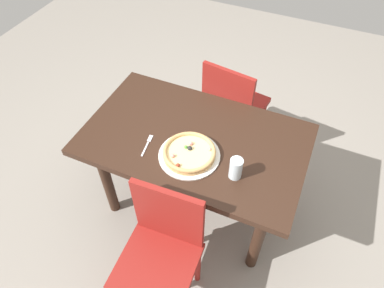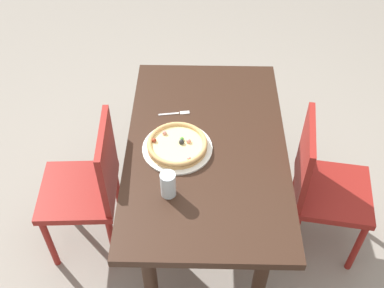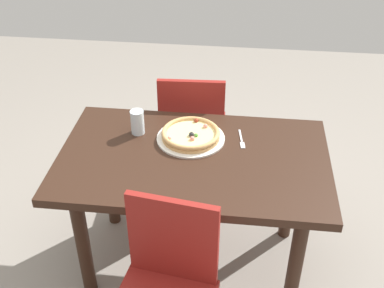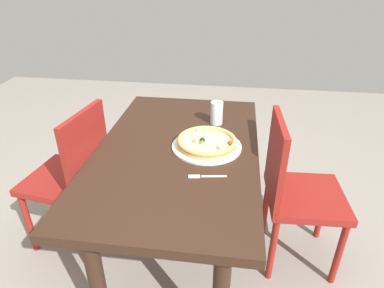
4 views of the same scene
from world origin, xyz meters
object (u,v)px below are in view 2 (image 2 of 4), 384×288
object	(u,v)px
chair_near	(89,186)
pizza	(177,144)
dining_table	(206,159)
chair_far	(322,185)
plate	(177,148)
drinking_glass	(168,184)
fork	(177,113)

from	to	relation	value
chair_near	pizza	world-z (taller)	chair_near
dining_table	chair_far	bearing A→B (deg)	85.80
dining_table	plate	distance (m)	0.18
plate	chair_far	bearing A→B (deg)	88.84
drinking_glass	chair_near	bearing A→B (deg)	-117.89
chair_near	drinking_glass	world-z (taller)	chair_near
chair_far	drinking_glass	bearing A→B (deg)	-63.02
chair_far	pizza	size ratio (longest dim) A/B	2.97
chair_near	fork	bearing A→B (deg)	-59.19
chair_near	pizza	xyz separation A→B (m)	(-0.04, 0.47, 0.28)
pizza	drinking_glass	world-z (taller)	drinking_glass
dining_table	plate	xyz separation A→B (m)	(0.03, -0.14, 0.11)
chair_near	fork	distance (m)	0.60
dining_table	drinking_glass	world-z (taller)	drinking_glass
drinking_glass	fork	bearing A→B (deg)	178.55
chair_near	plate	world-z (taller)	chair_near
chair_near	plate	bearing A→B (deg)	-87.38
plate	drinking_glass	xyz separation A→B (m)	(0.28, -0.03, 0.06)
chair_near	drinking_glass	size ratio (longest dim) A/B	6.84
plate	drinking_glass	distance (m)	0.28
chair_near	dining_table	bearing A→B (deg)	-85.89
chair_near	pizza	bearing A→B (deg)	-87.35
chair_near	fork	world-z (taller)	chair_near
pizza	fork	bearing A→B (deg)	-176.88
chair_near	chair_far	xyz separation A→B (m)	(-0.03, 1.22, 0.00)
pizza	plate	bearing A→B (deg)	26.71
plate	fork	world-z (taller)	plate
fork	plate	bearing A→B (deg)	-95.43
dining_table	chair_near	bearing A→B (deg)	-83.08
chair_far	plate	xyz separation A→B (m)	(-0.02, -0.75, 0.25)
chair_far	fork	distance (m)	0.85
chair_near	chair_far	distance (m)	1.22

